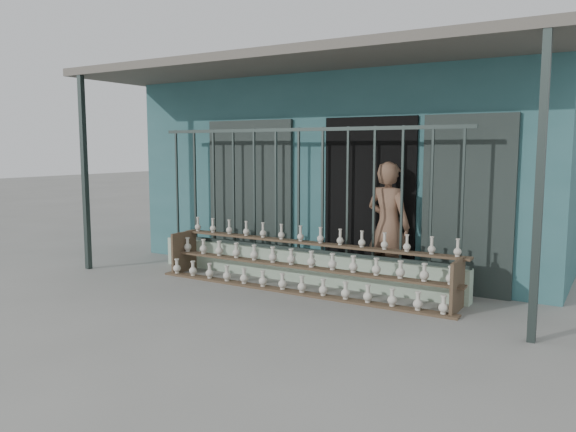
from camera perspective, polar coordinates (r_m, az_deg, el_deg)
The scene contains 6 objects.
ground at distance 7.32m, azimuth -4.11°, elevation -8.62°, with size 60.00×60.00×0.00m, color slate.
workshop_building at distance 10.78m, azimuth 8.99°, elevation 5.07°, with size 7.40×6.60×3.21m.
parapet_wall at distance 8.33m, azimuth 1.07°, elevation -5.08°, with size 5.00×0.20×0.45m, color #A9C3A7.
security_fence at distance 8.17m, azimuth 1.09°, elevation 2.65°, with size 5.00×0.04×1.80m.
shelf_rack at distance 7.81m, azimuth 1.30°, elevation -4.85°, with size 4.50×0.68×0.85m.
elderly_woman at distance 7.89m, azimuth 10.14°, elevation -0.98°, with size 0.65×0.43×1.78m, color brown.
Camera 1 is at (4.09, -5.74, 1.97)m, focal length 35.00 mm.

